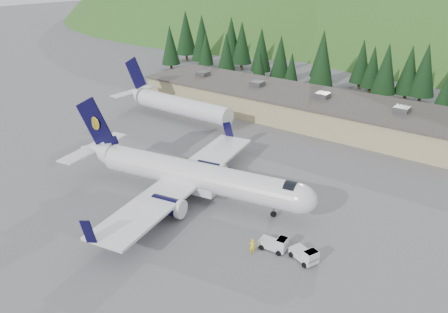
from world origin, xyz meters
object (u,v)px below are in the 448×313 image
second_airliner (172,103)px  terminal_building (298,105)px  baggage_tug_b (306,255)px  baggage_tug_a (276,244)px  airliner (190,175)px  ramp_worker (252,246)px

second_airliner → terminal_building: second_airliner is taller
second_airliner → baggage_tug_b: 50.05m
baggage_tug_a → baggage_tug_b: baggage_tug_b is taller
airliner → second_airliner: (-23.88, 22.20, 0.12)m
airliner → baggage_tug_b: (19.04, -3.41, -2.45)m
baggage_tug_b → airliner: bearing=-168.9°
airliner → ramp_worker: size_ratio=19.79×
second_airliner → airliner: bearing=-42.9°
baggage_tug_b → terminal_building: 47.59m
ramp_worker → terminal_building: bearing=-95.8°
baggage_tug_b → ramp_worker: (-5.30, -2.25, 0.16)m
baggage_tug_a → terminal_building: 46.08m
terminal_building → second_airliner: bearing=-141.2°
ramp_worker → baggage_tug_b: bearing=175.2°
baggage_tug_a → terminal_building: terminal_building is taller
airliner → baggage_tug_b: size_ratio=10.27×
baggage_tug_b → second_airliner: bearing=170.4°
second_airliner → terminal_building: (19.91, 16.00, -0.70)m
baggage_tug_a → ramp_worker: size_ratio=1.77×
second_airliner → baggage_tug_a: 47.08m
airliner → baggage_tug_a: bearing=-23.7°
airliner → baggage_tug_b: airliner is taller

